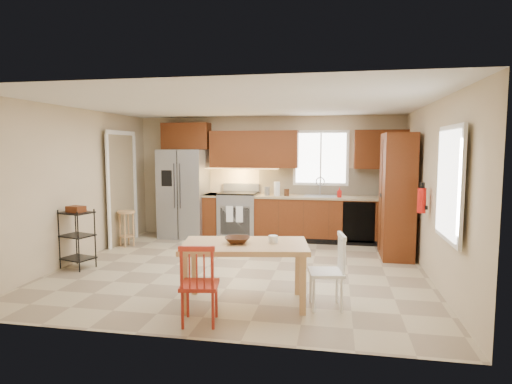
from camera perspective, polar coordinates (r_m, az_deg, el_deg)
The scene contains 33 objects.
floor at distance 6.71m, azimuth -1.94°, elevation -10.14°, with size 5.50×5.50×0.00m, color tan.
ceiling at distance 6.48m, azimuth -2.02°, elevation 11.62°, with size 5.50×5.00×0.02m, color silver.
wall_back at distance 8.93m, azimuth 1.52°, elevation 2.02°, with size 5.50×0.02×2.50m, color #CCB793.
wall_front at distance 4.09m, azimuth -9.63°, elevation -2.67°, with size 5.50×0.02×2.50m, color #CCB793.
wall_left at distance 7.57m, azimuth -22.75°, elevation 0.86°, with size 0.02×5.00×2.50m, color #CCB793.
wall_right at distance 6.46m, azimuth 22.55°, elevation 0.09°, with size 0.02×5.00×2.50m, color #CCB793.
refrigerator at distance 9.02m, azimuth -9.59°, elevation -0.19°, with size 0.92×0.75×1.82m, color gray.
range_stove at distance 8.81m, azimuth -2.35°, elevation -3.21°, with size 0.76×0.63×0.92m, color gray.
base_cabinet_narrow at distance 8.97m, azimuth -5.76°, elevation -3.14°, with size 0.30×0.60×0.90m, color #622A12.
base_cabinet_run at distance 8.61m, azimuth 9.71°, elevation -3.57°, with size 2.92×0.60×0.90m, color #622A12.
dishwasher at distance 8.34m, azimuth 13.54°, elevation -3.96°, with size 0.60×0.02×0.78m, color black.
backsplash at distance 8.81m, azimuth 9.82°, elevation 1.39°, with size 2.92×0.03×0.55m, color beige.
upper_over_fridge at distance 9.17m, azimuth -9.28°, elevation 7.36°, with size 1.00×0.35×0.55m, color #58270E.
upper_left_block at distance 8.78m, azimuth -0.27°, elevation 5.71°, with size 1.80×0.35×0.75m, color #58270E.
upper_right_block at distance 8.66m, azimuth 16.28°, elevation 5.47°, with size 1.00×0.35×0.75m, color #58270E.
window_back at distance 8.78m, azimuth 8.64°, elevation 4.50°, with size 1.12×0.04×1.12m, color white.
sink at distance 8.56m, azimuth 8.49°, elevation -0.83°, with size 0.62×0.46×0.16m, color gray.
undercab_glow at distance 8.82m, azimuth -2.21°, elevation 3.14°, with size 1.60×0.30×0.01m, color #FFBF66.
soap_bottle at distance 8.44m, azimuth 11.05°, elevation -0.05°, with size 0.09×0.09×0.19m, color red.
paper_towel at distance 8.56m, azimuth 2.80°, elevation 0.44°, with size 0.12×0.12×0.28m, color white.
canister_steel at distance 8.60m, azimuth 1.48°, elevation 0.13°, with size 0.11×0.11×0.18m, color gray.
canister_wood at distance 8.51m, azimuth 4.10°, elevation -0.07°, with size 0.10×0.10×0.14m, color #482513.
pantry at distance 7.61m, azimuth 18.28°, elevation -0.47°, with size 0.50×0.95×2.10m, color #622A12.
fire_extinguisher at distance 6.60m, azimuth 21.22°, elevation -1.06°, with size 0.12×0.12×0.36m, color red.
window_right at distance 5.31m, azimuth 24.44°, elevation 1.01°, with size 0.04×1.02×1.32m, color white.
doorway at distance 8.66m, azimuth -17.54°, elevation 0.30°, with size 0.04×0.95×2.10m, color #8C7A59.
dining_table at distance 5.17m, azimuth -1.48°, elevation -10.89°, with size 1.47×0.83×0.72m, color tan, non-canonical shape.
chair_red at distance 4.64m, azimuth -7.53°, elevation -11.99°, with size 0.40×0.40×0.86m, color #AC2A1A, non-canonical shape.
chair_white at distance 5.10m, azimuth 9.32°, elevation -10.37°, with size 0.40×0.40×0.86m, color white, non-canonical shape.
table_bowl at distance 5.10m, azimuth -2.51°, elevation -6.87°, with size 0.30×0.30×0.07m, color #482513.
table_jar at distance 5.11m, azimuth 2.29°, elevation -6.53°, with size 0.10×0.10×0.12m, color white.
bar_stool at distance 8.47m, azimuth -16.85°, elevation -4.68°, with size 0.33×0.33×0.67m, color tan, non-canonical shape.
utility_cart at distance 7.18m, azimuth -22.73°, elevation -5.77°, with size 0.46×0.36×0.92m, color black, non-canonical shape.
Camera 1 is at (1.41, -6.29, 1.85)m, focal length 30.00 mm.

